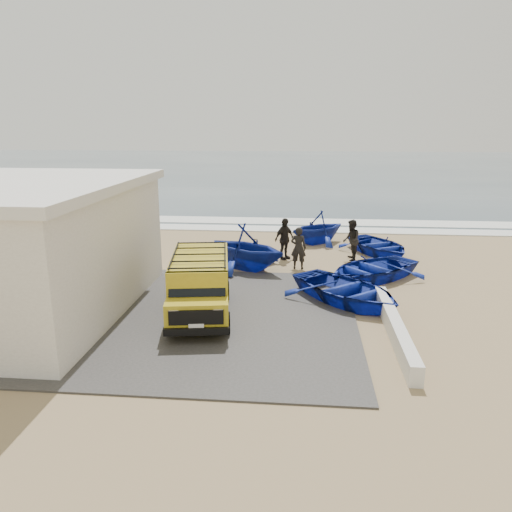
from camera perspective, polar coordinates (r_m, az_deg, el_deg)
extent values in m
plane|color=#9E855C|center=(18.05, -2.03, -4.69)|extent=(160.00, 160.00, 0.00)
cube|color=#413E3C|center=(16.58, -9.85, -6.63)|extent=(12.00, 10.00, 0.05)
cube|color=#385166|center=(73.14, 3.67, 10.10)|extent=(180.00, 88.00, 0.01)
cube|color=white|center=(29.56, 0.95, 3.13)|extent=(180.00, 1.60, 0.06)
cube|color=white|center=(32.01, 1.30, 4.02)|extent=(180.00, 2.20, 0.04)
cube|color=white|center=(18.21, -27.08, 0.40)|extent=(8.00, 9.00, 4.00)
cube|color=black|center=(17.69, -13.82, 3.22)|extent=(0.08, 0.70, 0.90)
cube|color=silver|center=(15.26, 15.58, -7.90)|extent=(0.35, 6.00, 0.55)
cube|color=gold|center=(16.48, -6.38, -2.63)|extent=(2.35, 3.92, 1.56)
cube|color=gold|center=(14.45, -6.76, -6.68)|extent=(1.91, 1.12, 0.85)
cube|color=black|center=(14.62, -6.76, -3.27)|extent=(1.68, 0.57, 0.68)
cube|color=black|center=(14.01, -6.86, -6.98)|extent=(1.52, 0.31, 0.43)
cube|color=black|center=(14.14, -6.82, -8.56)|extent=(1.83, 0.42, 0.21)
cube|color=black|center=(16.19, -6.48, 0.21)|extent=(2.22, 3.63, 0.06)
cylinder|color=black|center=(15.04, -9.87, -7.68)|extent=(0.31, 0.69, 0.66)
cylinder|color=black|center=(17.77, -8.88, -4.06)|extent=(0.31, 0.69, 0.66)
cylinder|color=black|center=(14.94, -3.38, -7.62)|extent=(0.31, 0.69, 0.66)
cylinder|color=black|center=(17.68, -3.43, -3.99)|extent=(0.31, 0.69, 0.66)
imported|color=#132A9D|center=(17.63, 10.29, -3.81)|extent=(5.34, 5.48, 0.93)
imported|color=#132A9D|center=(20.45, 13.03, -1.40)|extent=(5.27, 5.11, 0.89)
imported|color=#132A9D|center=(21.17, -1.08, 1.04)|extent=(4.87, 4.70, 1.96)
imported|color=#132A9D|center=(24.55, 13.79, 1.18)|extent=(4.32, 4.83, 0.83)
imported|color=#132A9D|center=(26.08, 7.06, 3.28)|extent=(4.28, 4.21, 1.71)
imported|color=black|center=(21.35, 4.87, 0.92)|extent=(0.71, 0.51, 1.83)
imported|color=black|center=(23.04, 10.83, 1.79)|extent=(0.71, 0.91, 1.87)
imported|color=black|center=(22.82, 3.26, 1.97)|extent=(1.11, 1.14, 1.91)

